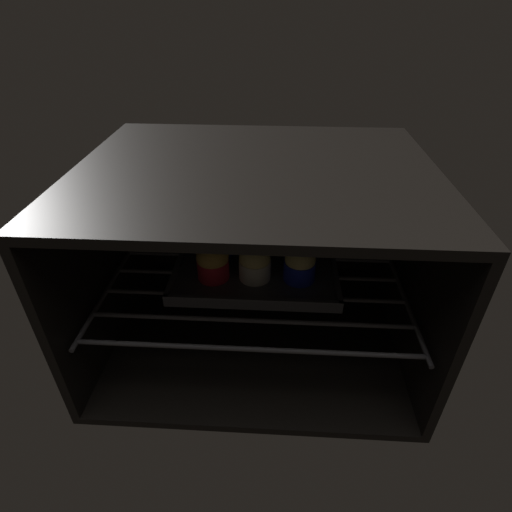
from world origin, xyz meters
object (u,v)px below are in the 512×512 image
(muffin_row0_col2, at_px, (300,263))
(muffin_row1_col1, at_px, (256,238))
(muffin_row1_col0, at_px, (219,237))
(muffin_row0_col0, at_px, (213,261))
(baking_tray, at_px, (256,268))
(muffin_row1_col2, at_px, (299,240))
(muffin_row0_col1, at_px, (254,262))

(muffin_row0_col2, bearing_deg, muffin_row1_col1, 137.26)
(muffin_row1_col1, bearing_deg, muffin_row1_col0, -178.79)
(muffin_row0_col2, relative_size, muffin_row1_col1, 0.93)
(muffin_row0_col0, height_order, muffin_row1_col0, muffin_row1_col0)
(baking_tray, xyz_separation_m, muffin_row1_col2, (0.08, 0.04, 0.04))
(muffin_row0_col2, xyz_separation_m, muffin_row1_col1, (-0.08, 0.08, 0.00))
(muffin_row0_col0, bearing_deg, muffin_row1_col1, 48.30)
(muffin_row0_col2, distance_m, muffin_row1_col2, 0.08)
(muffin_row0_col1, height_order, muffin_row1_col1, muffin_row1_col1)
(muffin_row0_col1, relative_size, muffin_row1_col2, 0.95)
(muffin_row0_col2, bearing_deg, muffin_row1_col0, 154.15)
(muffin_row0_col0, bearing_deg, muffin_row0_col2, 1.68)
(muffin_row0_col1, bearing_deg, baking_tray, 88.18)
(muffin_row1_col0, distance_m, muffin_row1_col2, 0.16)
(muffin_row0_col1, bearing_deg, muffin_row0_col2, 0.94)
(muffin_row1_col2, bearing_deg, muffin_row0_col2, -90.53)
(muffin_row0_col1, distance_m, muffin_row1_col2, 0.11)
(muffin_row0_col2, xyz_separation_m, muffin_row1_col2, (0.00, 0.08, 0.00))
(muffin_row1_col0, height_order, muffin_row1_col2, muffin_row1_col2)
(muffin_row1_col0, bearing_deg, muffin_row0_col1, -45.96)
(muffin_row0_col1, relative_size, muffin_row1_col0, 0.98)
(muffin_row0_col0, distance_m, muffin_row1_col0, 0.08)
(baking_tray, bearing_deg, muffin_row0_col0, -152.47)
(baking_tray, height_order, muffin_row1_col0, muffin_row1_col0)
(baking_tray, xyz_separation_m, muffin_row0_col0, (-0.08, -0.04, 0.04))
(muffin_row0_col2, height_order, muffin_row1_col1, muffin_row1_col1)
(muffin_row0_col1, xyz_separation_m, muffin_row1_col0, (-0.07, 0.08, 0.00))
(muffin_row0_col1, bearing_deg, muffin_row1_col0, 134.04)
(muffin_row1_col0, height_order, muffin_row1_col1, same)
(baking_tray, bearing_deg, muffin_row1_col1, 93.97)
(baking_tray, bearing_deg, muffin_row1_col2, 26.82)
(muffin_row0_col0, distance_m, muffin_row1_col1, 0.11)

